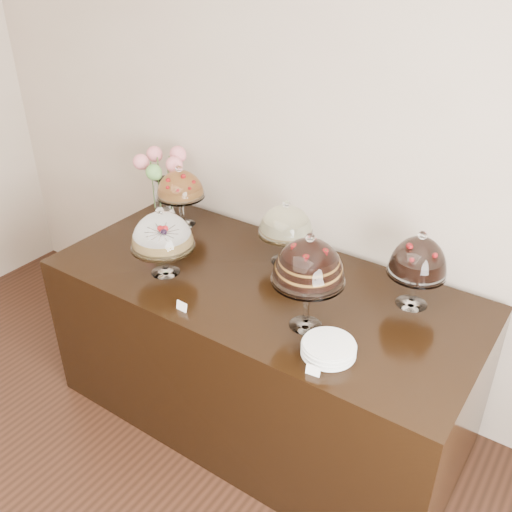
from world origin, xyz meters
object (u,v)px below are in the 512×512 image
Objects in this scene: cake_stand_cheesecake at (286,223)px; cake_stand_fruit_tart at (180,187)px; flower_vase at (162,175)px; plate_stack at (329,349)px; cake_stand_dark_choco at (419,260)px; display_counter at (261,352)px; cake_stand_sugar_sponge at (162,233)px; cake_stand_choco_layer at (309,264)px.

cake_stand_fruit_tart is at bearing 178.38° from cake_stand_cheesecake.
flower_vase reaches higher than plate_stack.
cake_stand_dark_choco is 1.63m from flower_vase.
plate_stack is (0.54, -0.30, 0.48)m from display_counter.
plate_stack is at bearing -22.82° from flower_vase.
display_counter is 5.90× the size of cake_stand_fruit_tart.
display_counter is 0.85m from cake_stand_sugar_sponge.
cake_stand_dark_choco reaches higher than cake_stand_fruit_tart.
display_counter is 4.69× the size of cake_stand_choco_layer.
display_counter is at bearing -159.89° from cake_stand_dark_choco.
cake_stand_fruit_tart is at bearing 158.09° from cake_stand_choco_layer.
cake_stand_cheesecake is at bearing -1.62° from cake_stand_fruit_tart.
cake_stand_sugar_sponge is 0.95× the size of cake_stand_dark_choco.
cake_stand_choco_layer is at bearing 145.88° from plate_stack.
cake_stand_dark_choco is 1.04× the size of cake_stand_fruit_tart.
cake_stand_choco_layer reaches higher than cake_stand_cheesecake.
flower_vase is (-1.30, 0.50, -0.07)m from cake_stand_choco_layer.
cake_stand_fruit_tart reaches higher than cake_stand_sugar_sponge.
cake_stand_cheesecake is 0.71m from cake_stand_dark_choco.
cake_stand_sugar_sponge is 1.65× the size of plate_stack.
cake_stand_sugar_sponge is (-0.47, -0.20, 0.68)m from display_counter.
plate_stack reaches higher than display_counter.
cake_stand_dark_choco is 0.95× the size of flower_vase.
cake_stand_dark_choco is at bearing 74.83° from plate_stack.
cake_stand_choco_layer is 0.36m from plate_stack.
cake_stand_choco_layer is at bearing -26.36° from display_counter.
cake_stand_dark_choco is 0.61m from plate_stack.
flower_vase is (-0.19, 0.05, 0.01)m from cake_stand_fruit_tart.
cake_stand_choco_layer reaches higher than plate_stack.
cake_stand_choco_layer is 2.09× the size of plate_stack.
display_counter is at bearing 22.84° from cake_stand_sugar_sponge.
cake_stand_cheesecake is at bearing 44.80° from cake_stand_sugar_sponge.
cake_stand_fruit_tart is (-0.75, 0.27, 0.69)m from display_counter.
flower_vase is at bearing 158.95° from cake_stand_choco_layer.
cake_stand_choco_layer is at bearing -48.52° from cake_stand_cheesecake.
cake_stand_dark_choco is at bearing 21.22° from cake_stand_sugar_sponge.
flower_vase is (-0.92, 0.07, 0.03)m from cake_stand_cheesecake.
cake_stand_sugar_sponge is at bearing -58.59° from cake_stand_fruit_tart.
cake_stand_choco_layer reaches higher than cake_stand_fruit_tart.
display_counter is 1.06m from cake_stand_fruit_tart.
plate_stack is at bearing -29.11° from display_counter.
flower_vase is (-1.63, 0.07, 0.01)m from cake_stand_dark_choco.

